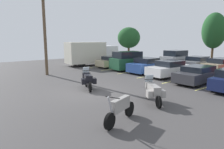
{
  "coord_description": "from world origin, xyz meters",
  "views": [
    {
      "loc": [
        10.94,
        -6.6,
        3.34
      ],
      "look_at": [
        0.49,
        1.46,
        1.02
      ],
      "focal_mm": 32.46,
      "sensor_mm": 36.0,
      "label": 1
    }
  ],
  "objects_px": {
    "car_blue": "(147,66)",
    "car_far_grey": "(198,63)",
    "utility_pole": "(45,32)",
    "car_white": "(170,69)",
    "box_truck": "(91,53)",
    "car_far_silver": "(177,59)",
    "car_green": "(129,61)",
    "car_far_tan": "(222,65)",
    "car_charcoal": "(199,74)",
    "motorcycle_second": "(120,109)",
    "car_champagne": "(114,62)",
    "motorcycle_touring": "(88,79)",
    "motorcycle_third": "(153,91)"
  },
  "relations": [
    {
      "from": "car_white",
      "to": "car_far_grey",
      "type": "relative_size",
      "value": 1.02
    },
    {
      "from": "motorcycle_second",
      "to": "car_blue",
      "type": "distance_m",
      "value": 12.72
    },
    {
      "from": "car_champagne",
      "to": "motorcycle_touring",
      "type": "bearing_deg",
      "value": -47.41
    },
    {
      "from": "motorcycle_second",
      "to": "utility_pole",
      "type": "distance_m",
      "value": 13.3
    },
    {
      "from": "car_far_tan",
      "to": "car_green",
      "type": "bearing_deg",
      "value": -138.96
    },
    {
      "from": "car_far_grey",
      "to": "box_truck",
      "type": "bearing_deg",
      "value": -144.85
    },
    {
      "from": "car_charcoal",
      "to": "car_champagne",
      "type": "bearing_deg",
      "value": 178.27
    },
    {
      "from": "car_far_silver",
      "to": "box_truck",
      "type": "relative_size",
      "value": 0.63
    },
    {
      "from": "motorcycle_second",
      "to": "car_far_tan",
      "type": "height_order",
      "value": "car_far_tan"
    },
    {
      "from": "car_blue",
      "to": "car_far_grey",
      "type": "xyz_separation_m",
      "value": [
        1.86,
        6.09,
        -0.01
      ]
    },
    {
      "from": "motorcycle_second",
      "to": "car_green",
      "type": "distance_m",
      "value": 14.29
    },
    {
      "from": "car_champagne",
      "to": "utility_pole",
      "type": "distance_m",
      "value": 8.98
    },
    {
      "from": "motorcycle_touring",
      "to": "car_white",
      "type": "distance_m",
      "value": 8.19
    },
    {
      "from": "car_charcoal",
      "to": "box_truck",
      "type": "distance_m",
      "value": 14.31
    },
    {
      "from": "car_far_grey",
      "to": "car_far_silver",
      "type": "bearing_deg",
      "value": -179.33
    },
    {
      "from": "motorcycle_touring",
      "to": "motorcycle_second",
      "type": "relative_size",
      "value": 0.97
    },
    {
      "from": "car_blue",
      "to": "car_charcoal",
      "type": "xyz_separation_m",
      "value": [
        5.66,
        -0.4,
        -0.06
      ]
    },
    {
      "from": "motorcycle_touring",
      "to": "car_green",
      "type": "distance_m",
      "value": 9.25
    },
    {
      "from": "car_white",
      "to": "car_far_silver",
      "type": "relative_size",
      "value": 1.09
    },
    {
      "from": "car_blue",
      "to": "car_white",
      "type": "bearing_deg",
      "value": -0.28
    },
    {
      "from": "motorcycle_second",
      "to": "car_charcoal",
      "type": "relative_size",
      "value": 0.45
    },
    {
      "from": "car_white",
      "to": "box_truck",
      "type": "distance_m",
      "value": 11.43
    },
    {
      "from": "car_far_grey",
      "to": "car_far_tan",
      "type": "bearing_deg",
      "value": -2.03
    },
    {
      "from": "car_far_tan",
      "to": "box_truck",
      "type": "bearing_deg",
      "value": -151.11
    },
    {
      "from": "motorcycle_second",
      "to": "car_charcoal",
      "type": "bearing_deg",
      "value": 102.4
    },
    {
      "from": "car_far_grey",
      "to": "utility_pole",
      "type": "height_order",
      "value": "utility_pole"
    },
    {
      "from": "car_blue",
      "to": "motorcycle_second",
      "type": "bearing_deg",
      "value": -52.28
    },
    {
      "from": "motorcycle_second",
      "to": "car_green",
      "type": "xyz_separation_m",
      "value": [
        -10.29,
        9.91,
        0.41
      ]
    },
    {
      "from": "car_far_silver",
      "to": "utility_pole",
      "type": "relative_size",
      "value": 0.56
    },
    {
      "from": "box_truck",
      "to": "motorcycle_third",
      "type": "bearing_deg",
      "value": -20.42
    },
    {
      "from": "car_blue",
      "to": "car_far_tan",
      "type": "bearing_deg",
      "value": 52.69
    },
    {
      "from": "car_white",
      "to": "car_charcoal",
      "type": "bearing_deg",
      "value": -7.59
    },
    {
      "from": "car_charcoal",
      "to": "car_far_silver",
      "type": "relative_size",
      "value": 1.11
    },
    {
      "from": "car_green",
      "to": "car_far_grey",
      "type": "distance_m",
      "value": 7.63
    },
    {
      "from": "car_white",
      "to": "car_far_silver",
      "type": "distance_m",
      "value": 7.06
    },
    {
      "from": "motorcycle_touring",
      "to": "car_far_grey",
      "type": "bearing_deg",
      "value": 90.94
    },
    {
      "from": "car_charcoal",
      "to": "car_far_tan",
      "type": "xyz_separation_m",
      "value": [
        -1.09,
        6.4,
        0.06
      ]
    },
    {
      "from": "motorcycle_second",
      "to": "car_far_grey",
      "type": "height_order",
      "value": "car_far_grey"
    },
    {
      "from": "car_far_silver",
      "to": "box_truck",
      "type": "distance_m",
      "value": 10.67
    },
    {
      "from": "utility_pole",
      "to": "car_far_tan",
      "type": "bearing_deg",
      "value": 56.48
    },
    {
      "from": "motorcycle_third",
      "to": "car_charcoal",
      "type": "xyz_separation_m",
      "value": [
        -1.15,
        6.6,
        0.01
      ]
    },
    {
      "from": "car_far_tan",
      "to": "car_white",
      "type": "bearing_deg",
      "value": -106.96
    },
    {
      "from": "car_champagne",
      "to": "car_far_tan",
      "type": "distance_m",
      "value": 11.64
    },
    {
      "from": "car_blue",
      "to": "car_far_silver",
      "type": "xyz_separation_m",
      "value": [
        -0.86,
        6.06,
        0.25
      ]
    },
    {
      "from": "box_truck",
      "to": "utility_pole",
      "type": "relative_size",
      "value": 0.89
    },
    {
      "from": "car_far_silver",
      "to": "car_far_tan",
      "type": "distance_m",
      "value": 5.43
    },
    {
      "from": "car_white",
      "to": "utility_pole",
      "type": "relative_size",
      "value": 0.61
    },
    {
      "from": "car_green",
      "to": "car_blue",
      "type": "distance_m",
      "value": 2.52
    },
    {
      "from": "car_green",
      "to": "car_far_silver",
      "type": "distance_m",
      "value": 6.43
    },
    {
      "from": "car_green",
      "to": "car_far_tan",
      "type": "height_order",
      "value": "car_green"
    }
  ]
}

